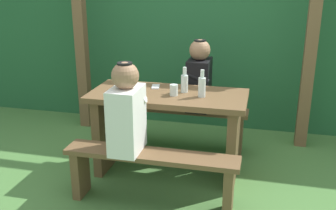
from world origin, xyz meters
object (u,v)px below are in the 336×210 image
Objects in this scene: bench_far at (181,119)px; bottle_right at (202,86)px; person_white_shirt at (127,111)px; bench_near at (151,168)px; bottle_left at (184,82)px; drinking_glass at (174,90)px; cell_phone at (156,87)px; person_black_coat at (199,78)px; picnic_table at (168,120)px.

bench_far is 0.87m from bottle_right.
person_white_shirt is 3.01× the size of bottle_right.
bottle_right is (0.50, 0.53, 0.09)m from person_white_shirt.
bottle_left is (0.14, 0.64, 0.54)m from bench_near.
person_white_shirt reaches higher than bench_far.
person_white_shirt reaches higher than drinking_glass.
bottle_right is at bearing -33.93° from cell_phone.
person_black_coat is at bearing -1.02° from bench_far.
bench_far is 6.10× the size of bottle_left.
picnic_table is at bearing -153.07° from bottle_left.
bench_far is 5.85× the size of bottle_right.
person_black_coat is 0.51m from bottle_left.
cell_phone is at bearing -130.22° from person_black_coat.
bench_far is (0.00, 1.14, 0.00)m from bench_near.
drinking_glass reaches higher than picnic_table.
bench_near is 1.00× the size of bench_far.
person_white_shirt is at bearing -99.59° from bench_far.
cell_phone is (-0.16, -0.41, 0.46)m from bench_far.
picnic_table is 1.95× the size of person_black_coat.
drinking_glass reaches higher than bench_near.
person_black_coat is 3.01× the size of bottle_right.
bottle_right reaches higher than picnic_table.
bench_near is 0.85m from bottle_left.
person_white_shirt reaches higher than cell_phone.
drinking_glass reaches higher than cell_phone.
bottle_right is 1.71× the size of cell_phone.
bottle_right is at bearing -78.46° from person_black_coat.
bottle_right reaches higher than bench_near.
bench_near is 0.50m from person_white_shirt.
person_black_coat is at bearing 80.69° from bench_near.
picnic_table reaches higher than bench_far.
bottle_left is (0.07, 0.12, 0.04)m from drinking_glass.
person_white_shirt is at bearing -133.23° from bottle_right.
picnic_table is 0.34m from cell_phone.
person_black_coat reaches higher than bottle_right.
bench_near is 1.14m from bench_far.
picnic_table is 0.65m from person_white_shirt.
cell_phone is at bearing 157.58° from bottle_right.
person_black_coat reaches higher than picnic_table.
person_black_coat is 3.14× the size of bottle_left.
bench_near is 0.88m from cell_phone.
bottle_left is (0.14, -0.50, 0.54)m from bench_far.
cell_phone is at bearing 134.85° from picnic_table.
bench_near is 0.83m from bottle_right.
bottle_right is at bearing 5.25° from drinking_glass.
person_white_shirt is 1.00× the size of person_black_coat.
person_white_shirt is (-0.19, -0.57, 0.26)m from picnic_table.
bottle_left is at bearing -95.86° from person_black_coat.
bottle_left is at bearing 26.93° from picnic_table.
person_white_shirt is 0.72m from bottle_left.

